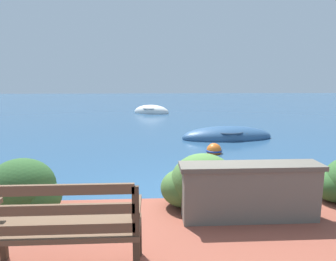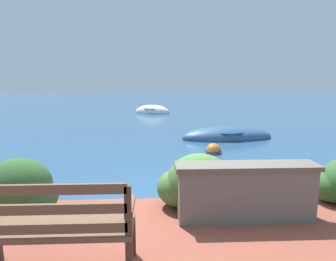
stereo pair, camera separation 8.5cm
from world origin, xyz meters
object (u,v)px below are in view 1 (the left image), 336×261
rowboat_mid (151,112)px  mooring_buoy (214,151)px  park_bench (62,225)px  rowboat_nearest (227,137)px

rowboat_mid → mooring_buoy: rowboat_mid is taller
rowboat_mid → mooring_buoy: 10.23m
park_bench → rowboat_nearest: size_ratio=0.44×
rowboat_mid → mooring_buoy: (1.73, -10.09, -0.00)m
park_bench → rowboat_mid: park_bench is taller
mooring_buoy → park_bench: bearing=-115.1°
park_bench → mooring_buoy: 5.98m
rowboat_nearest → rowboat_mid: size_ratio=1.31×
park_bench → mooring_buoy: park_bench is taller
park_bench → rowboat_mid: size_ratio=0.58×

